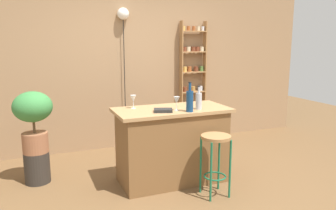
{
  "coord_description": "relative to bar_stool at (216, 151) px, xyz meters",
  "views": [
    {
      "loc": [
        -1.55,
        -3.39,
        1.73
      ],
      "look_at": [
        0.05,
        0.55,
        0.92
      ],
      "focal_mm": 36.07,
      "sensor_mm": 36.0,
      "label": 1
    }
  ],
  "objects": [
    {
      "name": "plant_stool",
      "position": [
        -1.86,
        1.13,
        -0.33
      ],
      "size": [
        0.3,
        0.3,
        0.39
      ],
      "primitive_type": "cylinder",
      "color": "#2D2823",
      "rests_on": "ground"
    },
    {
      "name": "bar_stool",
      "position": [
        0.0,
        0.0,
        0.0
      ],
      "size": [
        0.33,
        0.33,
        0.7
      ],
      "color": "#196642",
      "rests_on": "ground"
    },
    {
      "name": "cookbook",
      "position": [
        -0.46,
        0.42,
        0.42
      ],
      "size": [
        0.25,
        0.21,
        0.03
      ],
      "primitive_type": "cube",
      "rotation": [
        0.0,
        0.0,
        -0.33
      ],
      "color": "black",
      "rests_on": "kitchen_counter"
    },
    {
      "name": "wine_glass_left",
      "position": [
        -0.72,
        0.74,
        0.52
      ],
      "size": [
        0.07,
        0.07,
        0.16
      ],
      "color": "silver",
      "rests_on": "kitchen_counter"
    },
    {
      "name": "wine_glass_center",
      "position": [
        -0.28,
        0.44,
        0.52
      ],
      "size": [
        0.07,
        0.07,
        0.16
      ],
      "color": "silver",
      "rests_on": "kitchen_counter"
    },
    {
      "name": "bottle_wine_red",
      "position": [
        -0.18,
        0.31,
        0.53
      ],
      "size": [
        0.08,
        0.08,
        0.35
      ],
      "color": "navy",
      "rests_on": "kitchen_counter"
    },
    {
      "name": "potted_plant",
      "position": [
        -1.86,
        1.13,
        0.33
      ],
      "size": [
        0.46,
        0.42,
        0.75
      ],
      "color": "#935B3D",
      "rests_on": "plant_stool"
    },
    {
      "name": "ground",
      "position": [
        -0.29,
        0.26,
        -0.52
      ],
      "size": [
        12.0,
        12.0,
        0.0
      ],
      "primitive_type": "plane",
      "color": "brown"
    },
    {
      "name": "kitchen_counter",
      "position": [
        -0.29,
        0.56,
        -0.06
      ],
      "size": [
        1.39,
        0.68,
        0.92
      ],
      "color": "brown",
      "rests_on": "ground"
    },
    {
      "name": "pendant_globe_light",
      "position": [
        -0.47,
        2.1,
        1.57
      ],
      "size": [
        0.18,
        0.18,
        2.23
      ],
      "color": "black",
      "rests_on": "ground"
    },
    {
      "name": "spice_shelf",
      "position": [
        0.73,
        2.08,
        0.54
      ],
      "size": [
        0.46,
        0.12,
        2.05
      ],
      "color": "#9E7042",
      "rests_on": "ground"
    },
    {
      "name": "back_wall",
      "position": [
        -0.29,
        2.21,
        0.88
      ],
      "size": [
        6.4,
        0.1,
        2.8
      ],
      "primitive_type": "cube",
      "color": "#997551",
      "rests_on": "ground"
    },
    {
      "name": "bottle_sauce_amber",
      "position": [
        -0.01,
        0.4,
        0.51
      ],
      "size": [
        0.08,
        0.08,
        0.28
      ],
      "color": "#B2B2B7",
      "rests_on": "kitchen_counter"
    }
  ]
}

